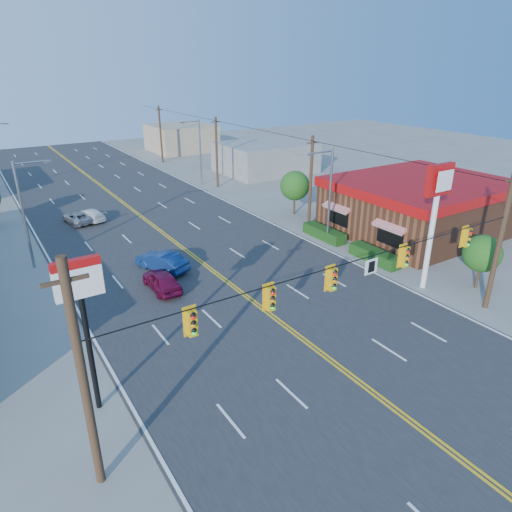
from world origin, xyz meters
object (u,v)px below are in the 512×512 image
car_silver (78,218)px  pizza_hut_sign (82,305)px  car_blue (162,262)px  car_magenta (162,281)px  signal_span (349,284)px  car_white (90,215)px  kfc (418,205)px  kfc_pylon (436,202)px

car_silver → pizza_hut_sign: bearing=70.6°
pizza_hut_sign → car_blue: 15.21m
pizza_hut_sign → car_blue: bearing=56.9°
car_magenta → pizza_hut_sign: bearing=53.6°
signal_span → car_magenta: (-4.16, 13.18, -4.20)m
car_white → pizza_hut_sign: bearing=60.1°
pizza_hut_sign → car_silver: size_ratio=1.73×
car_blue → car_silver: car_blue is taller
kfc → car_white: bearing=142.4°
pizza_hut_sign → kfc_pylon: bearing=0.0°
kfc_pylon → car_silver: (-16.79, 26.72, -5.49)m
signal_span → car_magenta: bearing=107.5°
kfc → car_white: kfc is taller
kfc → car_blue: 23.40m
kfc → pizza_hut_sign: 32.04m
car_silver → kfc: bearing=135.5°
signal_span → car_silver: signal_span is taller
car_magenta → car_silver: 17.61m
car_blue → car_white: size_ratio=1.10×
car_white → car_silver: (-1.17, -0.13, -0.02)m
kfc_pylon → car_silver: size_ratio=2.15×
kfc → car_silver: kfc is taller
car_magenta → kfc_pylon: bearing=148.8°
car_white → car_silver: size_ratio=1.00×
kfc_pylon → car_blue: size_ratio=1.96×
signal_span → kfc_pylon: size_ratio=2.86×
kfc → kfc_pylon: (-8.90, -8.00, 3.66)m
pizza_hut_sign → car_white: size_ratio=1.74×
signal_span → car_white: signal_span is taller
kfc → car_silver: bearing=143.9°
car_blue → car_magenta: bearing=45.8°
car_magenta → car_silver: (-1.51, 17.54, -0.13)m
car_blue → car_white: (-1.56, 14.67, -0.14)m
kfc → pizza_hut_sign: bearing=-165.5°
kfc_pylon → car_blue: kfc_pylon is taller
pizza_hut_sign → car_silver: 27.62m
kfc_pylon → car_white: 31.55m
signal_span → kfc: 23.47m
signal_span → car_silver: 31.54m
car_blue → car_white: 14.76m
signal_span → kfc_pylon: bearing=19.8°
car_blue → car_silver: 14.79m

